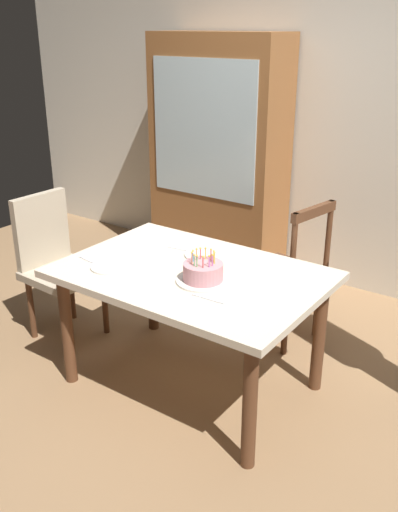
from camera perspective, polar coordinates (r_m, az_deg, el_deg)
ground at (r=3.40m, az=-0.71°, el=-12.70°), size 6.40×6.40×0.00m
back_wall at (r=4.46m, az=13.69°, el=13.37°), size 6.40×0.10×2.60m
dining_table at (r=3.08m, az=-0.76°, el=-3.09°), size 1.41×0.96×0.72m
birthday_cake at (r=2.90m, az=0.42°, el=-1.75°), size 0.28×0.28×0.17m
plate_near_celebrant at (r=3.12m, az=-8.88°, el=-1.07°), size 0.22×0.22×0.01m
plate_far_side at (r=3.24m, az=0.47°, el=0.12°), size 0.22×0.22×0.01m
fork_near_celebrant at (r=3.22m, az=-10.98°, el=-0.48°), size 0.18×0.04×0.01m
fork_far_side at (r=3.33m, az=-1.79°, el=0.68°), size 0.18×0.04×0.01m
fork_near_guest at (r=2.74m, az=0.91°, el=-4.31°), size 0.18×0.02×0.01m
chair_spindle_back at (r=3.69m, az=8.84°, el=-1.80°), size 0.52×0.52×0.95m
chair_upholstered at (r=3.80m, az=-14.31°, el=-0.28°), size 0.46×0.46×0.95m
china_cabinet at (r=4.66m, az=1.98°, el=9.98°), size 1.10×0.45×1.90m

